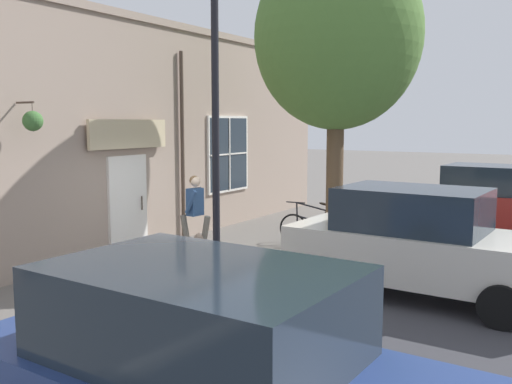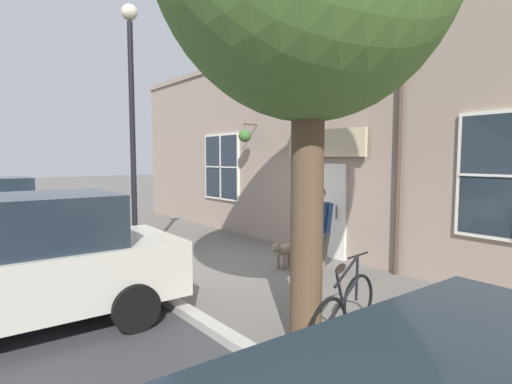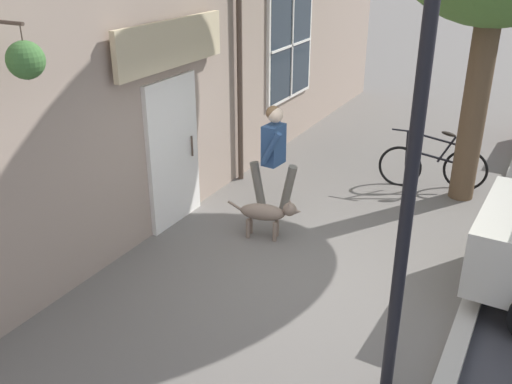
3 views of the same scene
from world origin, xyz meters
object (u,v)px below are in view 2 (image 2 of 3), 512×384
at_px(parked_car_mid_block, 10,265).
at_px(fire_hydrant, 103,228).
at_px(dog_on_leash, 285,249).
at_px(leaning_bicycle, 345,309).
at_px(street_lamp, 132,100).
at_px(pedestrian_walking, 320,222).

relative_size(parked_car_mid_block, fire_hydrant, 5.66).
distance_m(dog_on_leash, parked_car_mid_block, 4.79).
height_order(leaning_bicycle, parked_car_mid_block, parked_car_mid_block).
height_order(dog_on_leash, leaning_bicycle, leaning_bicycle).
bearing_deg(parked_car_mid_block, dog_on_leash, -178.81).
xyz_separation_m(street_lamp, fire_hydrant, (-0.18, -2.65, -3.00)).
xyz_separation_m(pedestrian_walking, dog_on_leash, (0.26, -0.70, -0.62)).
xyz_separation_m(pedestrian_walking, street_lamp, (2.55, -2.77, 2.40)).
xyz_separation_m(dog_on_leash, leaning_bicycle, (1.59, 2.83, 0.00)).
relative_size(dog_on_leash, leaning_bicycle, 0.60).
distance_m(pedestrian_walking, fire_hydrant, 5.95).
bearing_deg(dog_on_leash, leaning_bicycle, 60.66).
relative_size(street_lamp, fire_hydrant, 6.82).
bearing_deg(fire_hydrant, pedestrian_walking, 113.66).
bearing_deg(pedestrian_walking, fire_hydrant, -66.34).
height_order(pedestrian_walking, fire_hydrant, pedestrian_walking).
height_order(parked_car_mid_block, fire_hydrant, parked_car_mid_block).
distance_m(parked_car_mid_block, fire_hydrant, 5.52).
bearing_deg(fire_hydrant, leaning_bicycle, 94.01).
relative_size(dog_on_leash, fire_hydrant, 1.32).
relative_size(pedestrian_walking, parked_car_mid_block, 0.38).
bearing_deg(dog_on_leash, parked_car_mid_block, 1.19).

